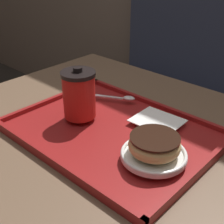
# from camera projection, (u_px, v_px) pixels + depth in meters

# --- Properties ---
(cafe_table) EXTENTS (0.96, 0.87, 0.73)m
(cafe_table) POSITION_uv_depth(u_px,v_px,m) (102.00, 183.00, 0.88)
(cafe_table) COLOR brown
(cafe_table) RESTS_ON ground_plane
(serving_tray) EXTENTS (0.50, 0.38, 0.02)m
(serving_tray) POSITION_uv_depth(u_px,v_px,m) (112.00, 132.00, 0.79)
(serving_tray) COLOR maroon
(serving_tray) RESTS_ON cafe_table
(napkin_paper) EXTENTS (0.12, 0.11, 0.00)m
(napkin_paper) POSITION_uv_depth(u_px,v_px,m) (157.00, 121.00, 0.80)
(napkin_paper) COLOR white
(napkin_paper) RESTS_ON serving_tray
(coffee_cup_front) EXTENTS (0.09, 0.09, 0.14)m
(coffee_cup_front) POSITION_uv_depth(u_px,v_px,m) (79.00, 94.00, 0.80)
(coffee_cup_front) COLOR red
(coffee_cup_front) RESTS_ON serving_tray
(plate_with_chocolate_donut) EXTENTS (0.14, 0.14, 0.01)m
(plate_with_chocolate_donut) POSITION_uv_depth(u_px,v_px,m) (154.00, 154.00, 0.67)
(plate_with_chocolate_donut) COLOR white
(plate_with_chocolate_donut) RESTS_ON serving_tray
(donut_chocolate_glazed) EXTENTS (0.11, 0.11, 0.04)m
(donut_chocolate_glazed) POSITION_uv_depth(u_px,v_px,m) (155.00, 144.00, 0.65)
(donut_chocolate_glazed) COLOR #DBB270
(donut_chocolate_glazed) RESTS_ON plate_with_chocolate_donut
(spoon) EXTENTS (0.14, 0.08, 0.01)m
(spoon) POSITION_uv_depth(u_px,v_px,m) (121.00, 98.00, 0.91)
(spoon) COLOR silver
(spoon) RESTS_ON serving_tray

